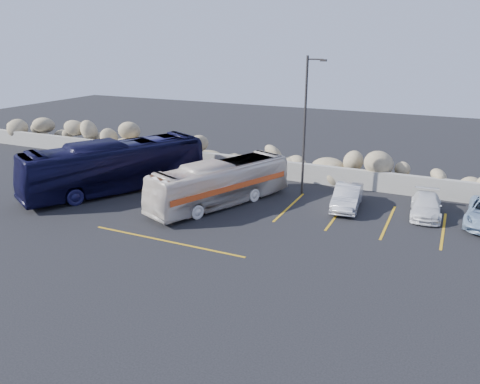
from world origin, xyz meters
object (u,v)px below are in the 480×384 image
at_px(car_b, 347,197).
at_px(car_c, 426,206).
at_px(vintage_bus, 220,183).
at_px(tour_coach, 115,166).
at_px(lamppost, 306,123).

height_order(car_b, car_c, car_b).
distance_m(vintage_bus, tour_coach, 6.93).
bearing_deg(car_c, tour_coach, -172.70).
bearing_deg(car_b, car_c, 3.15).
distance_m(lamppost, car_b, 4.87).
relative_size(tour_coach, car_b, 2.88).
bearing_deg(car_b, tour_coach, -173.22).
relative_size(vintage_bus, car_b, 2.30).
relative_size(vintage_bus, tour_coach, 0.80).
bearing_deg(car_b, vintage_bus, -164.93).
bearing_deg(vintage_bus, lamppost, 68.70).
bearing_deg(tour_coach, vintage_bus, 31.49).
xyz_separation_m(vintage_bus, tour_coach, (-6.91, -0.45, 0.31)).
bearing_deg(vintage_bus, tour_coach, -153.61).
distance_m(vintage_bus, car_b, 7.03).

